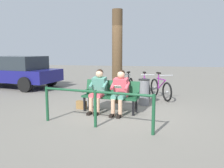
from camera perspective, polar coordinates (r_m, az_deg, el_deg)
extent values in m
plane|color=slate|center=(6.38, 1.66, -7.21)|extent=(40.00, 40.00, 0.00)
cube|color=#194C2D|center=(6.38, -0.51, -3.27)|extent=(1.65, 0.68, 0.05)
cube|color=#194C2D|center=(6.51, 0.06, -0.93)|extent=(1.60, 0.38, 0.42)
cube|color=#194C2D|center=(6.14, 6.18, -2.50)|extent=(0.12, 0.40, 0.05)
cube|color=#194C2D|center=(6.65, -6.68, -1.67)|extent=(0.12, 0.40, 0.05)
cylinder|color=black|center=(6.06, 5.38, -6.11)|extent=(0.07, 0.07, 0.40)
cylinder|color=black|center=(6.55, -6.97, -5.04)|extent=(0.07, 0.07, 0.40)
cylinder|color=black|center=(6.38, 6.14, -5.38)|extent=(0.07, 0.07, 0.40)
cylinder|color=black|center=(6.85, -5.70, -4.43)|extent=(0.07, 0.07, 0.40)
cube|color=#D84C59|center=(6.24, 2.34, -0.87)|extent=(0.42, 0.36, 0.55)
sphere|color=#D8A884|center=(6.18, 2.31, 2.35)|extent=(0.21, 0.21, 0.21)
sphere|color=black|center=(6.20, 2.39, 2.71)|extent=(0.20, 0.20, 0.20)
cylinder|color=#4C8C7A|center=(6.06, 2.67, -3.26)|extent=(0.21, 0.42, 0.15)
cylinder|color=#D8A884|center=(5.94, 2.09, -6.13)|extent=(0.11, 0.11, 0.45)
cube|color=black|center=(5.90, 1.79, -8.15)|extent=(0.12, 0.23, 0.07)
cylinder|color=#D84C59|center=(6.06, 3.81, -0.56)|extent=(0.14, 0.31, 0.23)
cylinder|color=#4C8C7A|center=(6.12, 0.88, -3.14)|extent=(0.21, 0.42, 0.15)
cylinder|color=#D8A884|center=(6.00, 0.26, -5.98)|extent=(0.11, 0.11, 0.45)
cube|color=black|center=(5.96, -0.06, -7.97)|extent=(0.12, 0.23, 0.07)
cylinder|color=#D84C59|center=(6.18, 0.24, -0.37)|extent=(0.14, 0.31, 0.23)
cube|color=silver|center=(5.95, 1.49, -0.74)|extent=(0.22, 0.15, 0.09)
cube|color=#4C8C7A|center=(6.46, -3.09, -0.57)|extent=(0.42, 0.36, 0.55)
sphere|color=#D8A884|center=(6.39, -3.18, 2.55)|extent=(0.21, 0.21, 0.21)
sphere|color=black|center=(6.42, -3.08, 2.90)|extent=(0.20, 0.20, 0.20)
cylinder|color=#D84C59|center=(6.28, -2.93, -2.87)|extent=(0.21, 0.42, 0.15)
cylinder|color=#D8A884|center=(6.15, -3.63, -5.63)|extent=(0.11, 0.11, 0.45)
cube|color=black|center=(6.11, -3.99, -7.56)|extent=(0.12, 0.23, 0.07)
cylinder|color=#4C8C7A|center=(6.26, -1.83, -0.26)|extent=(0.14, 0.31, 0.23)
cylinder|color=#D84C59|center=(6.35, -4.60, -2.74)|extent=(0.21, 0.42, 0.15)
cylinder|color=#D8A884|center=(6.23, -5.33, -5.46)|extent=(0.11, 0.11, 0.45)
cube|color=black|center=(6.19, -5.70, -7.38)|extent=(0.12, 0.23, 0.07)
cylinder|color=#4C8C7A|center=(6.42, -5.16, -0.08)|extent=(0.14, 0.31, 0.23)
cube|color=olive|center=(6.80, -7.71, -5.25)|extent=(0.33, 0.22, 0.24)
cylinder|color=#4C3823|center=(7.40, 1.31, 6.77)|extent=(0.33, 0.33, 3.01)
cylinder|color=slate|center=(7.25, 8.03, -2.14)|extent=(0.34, 0.34, 0.80)
cylinder|color=black|center=(7.19, 8.10, 1.12)|extent=(0.36, 0.36, 0.03)
torus|color=black|center=(7.92, 13.70, -1.93)|extent=(0.33, 0.63, 0.66)
cylinder|color=silver|center=(7.92, 13.70, -1.93)|extent=(0.07, 0.08, 0.06)
torus|color=black|center=(8.82, 10.67, -0.81)|extent=(0.33, 0.63, 0.66)
cylinder|color=silver|center=(8.82, 10.67, -0.81)|extent=(0.07, 0.08, 0.06)
cylinder|color=#8C268C|center=(8.31, 12.18, 1.24)|extent=(0.30, 0.59, 0.04)
cylinder|color=#8C268C|center=(8.27, 12.38, -0.20)|extent=(0.28, 0.56, 0.43)
cylinder|color=#8C268C|center=(8.49, 11.63, 0.86)|extent=(0.04, 0.04, 0.55)
cube|color=black|center=(8.46, 11.68, 2.74)|extent=(0.17, 0.24, 0.05)
cylinder|color=#B2B2B7|center=(7.93, 13.50, 2.11)|extent=(0.45, 0.23, 0.03)
torus|color=black|center=(7.97, 8.99, -1.73)|extent=(0.21, 0.66, 0.66)
cylinder|color=silver|center=(7.97, 8.99, -1.73)|extent=(0.06, 0.07, 0.06)
torus|color=black|center=(8.96, 7.74, -0.60)|extent=(0.21, 0.66, 0.66)
cylinder|color=silver|center=(8.96, 7.74, -0.60)|extent=(0.06, 0.07, 0.06)
cylinder|color=#8C268C|center=(8.41, 8.39, 1.42)|extent=(0.18, 0.63, 0.04)
cylinder|color=#8C268C|center=(8.36, 8.46, 0.00)|extent=(0.17, 0.59, 0.43)
cylinder|color=#8C268C|center=(8.60, 8.15, 1.04)|extent=(0.04, 0.04, 0.55)
cube|color=black|center=(8.57, 8.19, 2.90)|extent=(0.14, 0.23, 0.05)
cylinder|color=#B2B2B7|center=(7.99, 8.94, 2.28)|extent=(0.47, 0.14, 0.03)
torus|color=black|center=(8.01, 2.84, -1.59)|extent=(0.16, 0.66, 0.66)
cylinder|color=silver|center=(8.01, 2.84, -1.59)|extent=(0.06, 0.07, 0.06)
torus|color=black|center=(8.98, 4.67, -0.53)|extent=(0.16, 0.66, 0.66)
cylinder|color=silver|center=(8.98, 4.67, -0.53)|extent=(0.06, 0.07, 0.06)
cylinder|color=black|center=(8.44, 3.83, 1.51)|extent=(0.13, 0.63, 0.04)
cylinder|color=black|center=(8.39, 3.67, 0.10)|extent=(0.13, 0.60, 0.43)
cylinder|color=black|center=(8.62, 4.15, 1.12)|extent=(0.04, 0.04, 0.55)
cube|color=black|center=(8.59, 4.17, 2.98)|extent=(0.12, 0.23, 0.05)
cylinder|color=#B2B2B7|center=(8.03, 3.07, 2.40)|extent=(0.48, 0.10, 0.03)
cylinder|color=#194C2D|center=(4.70, 10.41, -7.62)|extent=(0.07, 0.07, 0.85)
cylinder|color=#194C2D|center=(5.10, -4.23, -6.24)|extent=(0.07, 0.07, 0.85)
cylinder|color=#194C2D|center=(5.78, -16.04, -4.81)|extent=(0.07, 0.07, 0.85)
cylinder|color=#194C2D|center=(5.02, -4.28, -1.98)|extent=(2.58, 0.54, 0.06)
cube|color=navy|center=(11.66, -23.28, 2.16)|extent=(4.43, 2.45, 0.55)
cube|color=#262D33|center=(11.48, -22.71, 4.99)|extent=(2.55, 2.00, 0.60)
cylinder|color=black|center=(13.27, -24.86, 1.54)|extent=(0.67, 0.32, 0.64)
cylinder|color=black|center=(10.11, -21.03, -0.12)|extent=(0.67, 0.32, 0.64)
cylinder|color=black|center=(11.52, -15.17, 1.11)|extent=(0.67, 0.32, 0.64)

